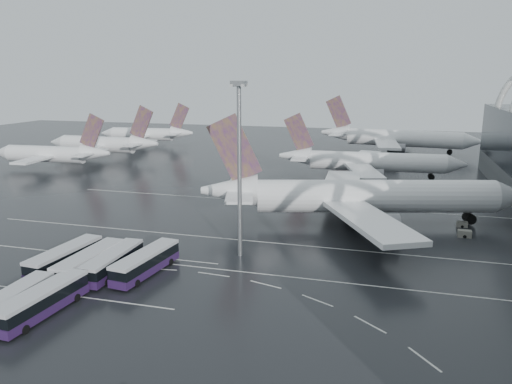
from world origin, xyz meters
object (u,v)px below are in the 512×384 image
(jet_remote_far, at_px, (148,134))
(bus_row_near_b, at_px, (89,262))
(airliner_main, at_px, (359,197))
(floodlight_mast, at_px, (239,149))
(jet_remote_mid, at_px, (105,144))
(gse_cart_belly_e, at_px, (377,219))
(bus_row_far_b, at_px, (42,301))
(gse_cart_belly_b, at_px, (462,224))
(airliner_gate_c, at_px, (395,139))
(jet_remote_west, at_px, (53,154))
(bus_row_near_c, at_px, (113,262))
(gse_cart_belly_d, at_px, (464,234))
(bus_row_near_d, at_px, (146,262))
(bus_row_far_a, at_px, (13,301))
(bus_row_near_a, at_px, (65,258))
(airliner_gate_b, at_px, (367,162))

(jet_remote_far, relative_size, bus_row_near_b, 2.91)
(airliner_main, height_order, floodlight_mast, floodlight_mast)
(jet_remote_mid, bearing_deg, gse_cart_belly_e, 150.77)
(bus_row_far_b, xyz_separation_m, gse_cart_belly_b, (53.46, 52.63, -1.31))
(airliner_gate_c, height_order, jet_remote_west, airliner_gate_c)
(bus_row_near_c, height_order, floodlight_mast, floodlight_mast)
(airliner_main, relative_size, jet_remote_west, 1.58)
(bus_row_far_b, relative_size, gse_cart_belly_e, 5.77)
(gse_cart_belly_d, bearing_deg, gse_cart_belly_e, 160.11)
(bus_row_near_d, distance_m, gse_cart_belly_b, 60.58)
(bus_row_far_a, distance_m, bus_row_far_b, 3.65)
(bus_row_far_b, bearing_deg, bus_row_near_d, -17.91)
(bus_row_near_a, bearing_deg, gse_cart_belly_e, -44.06)
(gse_cart_belly_e, bearing_deg, airliner_main, -144.58)
(jet_remote_mid, distance_m, floodlight_mast, 111.18)
(gse_cart_belly_d, bearing_deg, bus_row_far_b, -139.05)
(airliner_gate_b, bearing_deg, bus_row_near_c, -114.62)
(bus_row_near_c, bearing_deg, bus_row_near_d, -77.18)
(airliner_gate_c, bearing_deg, bus_row_near_b, -100.56)
(bus_row_near_a, relative_size, bus_row_near_d, 1.01)
(airliner_gate_b, height_order, bus_row_far_b, airliner_gate_b)
(airliner_gate_c, distance_m, bus_row_near_b, 142.11)
(gse_cart_belly_d, bearing_deg, jet_remote_west, 161.61)
(jet_remote_far, bearing_deg, floodlight_mast, 119.00)
(jet_remote_mid, height_order, bus_row_near_b, jet_remote_mid)
(bus_row_far_b, relative_size, gse_cart_belly_d, 5.95)
(airliner_gate_c, bearing_deg, jet_remote_west, -141.54)
(jet_remote_west, distance_m, bus_row_near_c, 95.25)
(bus_row_near_a, height_order, bus_row_near_b, bus_row_near_b)
(jet_remote_far, distance_m, bus_row_near_b, 141.18)
(bus_row_near_b, bearing_deg, gse_cart_belly_d, -56.94)
(jet_remote_mid, xyz_separation_m, bus_row_near_c, (59.58, -93.12, -3.04))
(airliner_gate_c, height_order, bus_row_near_d, airliner_gate_c)
(airliner_main, distance_m, bus_row_far_b, 59.94)
(jet_remote_west, xyz_separation_m, bus_row_far_b, (62.54, -84.56, -2.64))
(jet_remote_west, height_order, bus_row_near_c, jet_remote_west)
(jet_remote_far, bearing_deg, bus_row_near_c, 110.91)
(jet_remote_mid, bearing_deg, floodlight_mast, 133.70)
(airliner_gate_c, xyz_separation_m, bus_row_near_a, (-46.36, -135.13, -3.39))
(jet_remote_west, xyz_separation_m, jet_remote_mid, (4.21, 22.44, 0.34))
(airliner_main, bearing_deg, jet_remote_far, 120.14)
(bus_row_near_b, relative_size, gse_cart_belly_b, 7.12)
(airliner_gate_c, bearing_deg, jet_remote_mid, -150.61)
(bus_row_near_d, bearing_deg, bus_row_near_a, 104.26)
(bus_row_far_b, xyz_separation_m, gse_cart_belly_d, (53.14, 46.10, -1.21))
(bus_row_near_c, xyz_separation_m, gse_cart_belly_b, (52.21, 38.74, -1.26))
(jet_remote_far, height_order, gse_cart_belly_e, jet_remote_far)
(jet_remote_west, relative_size, jet_remote_mid, 0.93)
(bus_row_near_a, height_order, bus_row_near_c, bus_row_near_a)
(jet_remote_far, xyz_separation_m, gse_cart_belly_d, (112.65, -95.34, -3.93))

